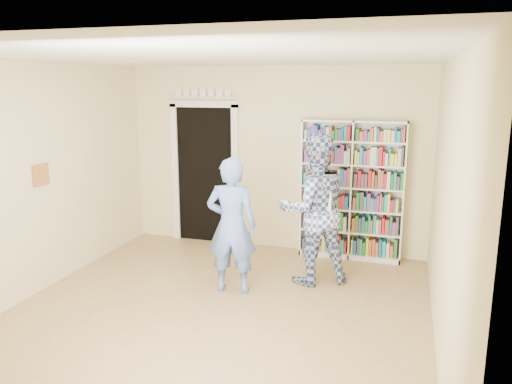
# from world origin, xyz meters

# --- Properties ---
(floor) EXTENTS (5.00, 5.00, 0.00)m
(floor) POSITION_xyz_m (0.00, 0.00, 0.00)
(floor) COLOR #967448
(floor) RESTS_ON ground
(ceiling) EXTENTS (5.00, 5.00, 0.00)m
(ceiling) POSITION_xyz_m (0.00, 0.00, 2.70)
(ceiling) COLOR white
(ceiling) RESTS_ON wall_back
(wall_back) EXTENTS (4.50, 0.00, 4.50)m
(wall_back) POSITION_xyz_m (0.00, 2.50, 1.35)
(wall_back) COLOR beige
(wall_back) RESTS_ON floor
(wall_left) EXTENTS (0.00, 5.00, 5.00)m
(wall_left) POSITION_xyz_m (-2.25, 0.00, 1.35)
(wall_left) COLOR beige
(wall_left) RESTS_ON floor
(wall_right) EXTENTS (0.00, 5.00, 5.00)m
(wall_right) POSITION_xyz_m (2.25, 0.00, 1.35)
(wall_right) COLOR beige
(wall_right) RESTS_ON floor
(bookshelf) EXTENTS (1.43, 0.27, 1.96)m
(bookshelf) POSITION_xyz_m (1.17, 2.34, 0.99)
(bookshelf) COLOR white
(bookshelf) RESTS_ON floor
(doorway) EXTENTS (1.10, 0.08, 2.43)m
(doorway) POSITION_xyz_m (-1.10, 2.48, 1.18)
(doorway) COLOR black
(doorway) RESTS_ON floor
(wall_art) EXTENTS (0.03, 0.25, 0.25)m
(wall_art) POSITION_xyz_m (-2.23, 0.20, 1.40)
(wall_art) COLOR brown
(wall_art) RESTS_ON wall_left
(man_blue) EXTENTS (0.64, 0.46, 1.63)m
(man_blue) POSITION_xyz_m (-0.04, 0.73, 0.81)
(man_blue) COLOR #5F81D5
(man_blue) RESTS_ON floor
(man_plaid) EXTENTS (1.13, 1.06, 1.87)m
(man_plaid) POSITION_xyz_m (0.83, 1.31, 0.93)
(man_plaid) COLOR navy
(man_plaid) RESTS_ON floor
(paper_sheet) EXTENTS (0.22, 0.02, 0.31)m
(paper_sheet) POSITION_xyz_m (0.95, 1.12, 1.06)
(paper_sheet) COLOR white
(paper_sheet) RESTS_ON man_plaid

